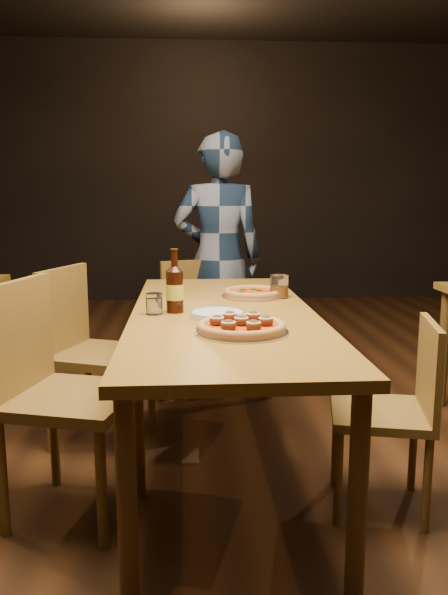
{
  "coord_description": "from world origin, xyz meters",
  "views": [
    {
      "loc": [
        -0.16,
        -2.5,
        1.25
      ],
      "look_at": [
        0.0,
        -0.05,
        0.82
      ],
      "focal_mm": 35.0,
      "sensor_mm": 36.0,
      "label": 1
    }
  ],
  "objects": [
    {
      "name": "chair_end",
      "position": [
        -0.07,
        1.14,
        0.44
      ],
      "size": [
        0.52,
        0.52,
        0.87
      ],
      "primitive_type": null,
      "rotation": [
        0.0,
        0.0,
        0.36
      ],
      "color": "#573916",
      "rests_on": "ground"
    },
    {
      "name": "amber_glass",
      "position": [
        0.3,
        0.32,
        0.81
      ],
      "size": [
        0.09,
        0.09,
        0.11
      ],
      "primitive_type": "cylinder",
      "color": "#9F5812",
      "rests_on": "table_main"
    },
    {
      "name": "chair_main_sw",
      "position": [
        -0.6,
        0.35,
        0.47
      ],
      "size": [
        0.56,
        0.56,
        0.94
      ],
      "primitive_type": null,
      "rotation": [
        0.0,
        0.0,
        1.21
      ],
      "color": "#573916",
      "rests_on": "ground"
    },
    {
      "name": "pizza_margherita",
      "position": [
        0.17,
        0.36,
        0.77
      ],
      "size": [
        0.31,
        0.31,
        0.04
      ],
      "rotation": [
        0.0,
        0.0,
        0.32
      ],
      "color": "#B7B7BF",
      "rests_on": "table_main"
    },
    {
      "name": "ground",
      "position": [
        0.0,
        0.0,
        0.0
      ],
      "size": [
        9.0,
        9.0,
        0.0
      ],
      "primitive_type": "plane",
      "color": "black"
    },
    {
      "name": "chair_main_e",
      "position": [
        0.6,
        -0.36,
        0.41
      ],
      "size": [
        0.45,
        0.45,
        0.81
      ],
      "primitive_type": null,
      "rotation": [
        0.0,
        0.0,
        -1.79
      ],
      "color": "#573916",
      "rests_on": "ground"
    },
    {
      "name": "chair_main_nw",
      "position": [
        -0.61,
        -0.33,
        0.49
      ],
      "size": [
        0.56,
        0.56,
        0.98
      ],
      "primitive_type": null,
      "rotation": [
        0.0,
        0.0,
        1.3
      ],
      "color": "#573916",
      "rests_on": "ground"
    },
    {
      "name": "pizza_meatball",
      "position": [
        0.04,
        -0.41,
        0.77
      ],
      "size": [
        0.35,
        0.35,
        0.06
      ],
      "rotation": [
        0.0,
        0.0,
        -0.37
      ],
      "color": "#B7B7BF",
      "rests_on": "table_main"
    },
    {
      "name": "diner",
      "position": [
        0.06,
        1.39,
        0.83
      ],
      "size": [
        0.61,
        0.4,
        1.66
      ],
      "primitive_type": "imported",
      "rotation": [
        0.0,
        0.0,
        3.15
      ],
      "color": "black",
      "rests_on": "ground"
    },
    {
      "name": "plate_stack",
      "position": [
        -0.03,
        -0.12,
        0.76
      ],
      "size": [
        0.23,
        0.23,
        0.02
      ],
      "primitive_type": "cylinder",
      "color": "white",
      "rests_on": "table_main"
    },
    {
      "name": "water_glass",
      "position": [
        -0.3,
        -0.04,
        0.8
      ],
      "size": [
        0.07,
        0.07,
        0.09
      ],
      "primitive_type": "cylinder",
      "color": "white",
      "rests_on": "table_main"
    },
    {
      "name": "room_shell",
      "position": [
        0.0,
        0.0,
        1.86
      ],
      "size": [
        9.0,
        9.0,
        9.0
      ],
      "color": "black",
      "rests_on": "ground"
    },
    {
      "name": "table_main",
      "position": [
        0.0,
        0.0,
        0.68
      ],
      "size": [
        0.8,
        2.0,
        0.75
      ],
      "color": "brown",
      "rests_on": "ground"
    },
    {
      "name": "beer_bottle",
      "position": [
        -0.21,
        -0.01,
        0.85
      ],
      "size": [
        0.08,
        0.08,
        0.27
      ],
      "rotation": [
        0.0,
        0.0,
        0.38
      ],
      "color": "black",
      "rests_on": "table_main"
    }
  ]
}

